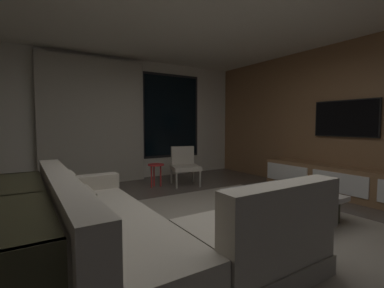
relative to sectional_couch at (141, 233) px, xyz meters
The scene contains 12 objects.
floor 1.03m from the sectional_couch, ahead, with size 9.20×9.20×0.00m, color #564C44.
back_wall_with_window 4.00m from the sectional_couch, 76.21° to the left, with size 6.60×0.30×2.70m.
media_wall 4.18m from the sectional_couch, ahead, with size 0.12×7.80×2.70m.
area_rug 1.36m from the sectional_couch, ahead, with size 3.20×3.80×0.01m, color gray.
sectional_couch is the anchor object (origin of this frame).
coffee_table 1.98m from the sectional_couch, ahead, with size 1.16×1.16×0.36m.
book_stack_on_coffee_table 2.04m from the sectional_couch, ahead, with size 0.29×0.19×0.08m.
accent_chair_near_window 3.29m from the sectional_couch, 52.72° to the left, with size 0.68×0.69×0.78m.
side_stool 3.03m from the sectional_couch, 62.88° to the left, with size 0.32×0.32×0.46m.
media_console 3.76m from the sectional_couch, ahead, with size 0.46×3.10×0.52m.
mounted_tv 4.09m from the sectional_couch, ahead, with size 0.05×1.11×0.64m.
console_table_behind_couch 0.93m from the sectional_couch, behind, with size 0.40×2.10×0.74m.
Camera 1 is at (-1.85, -2.35, 1.25)m, focal length 25.49 mm.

